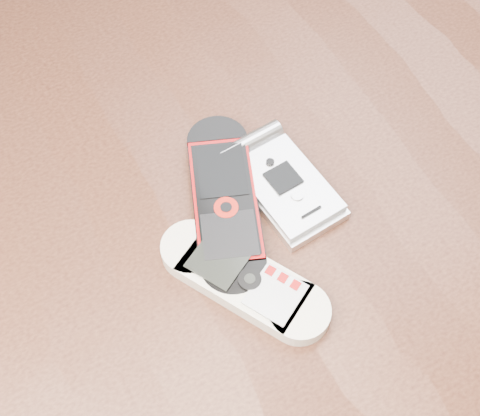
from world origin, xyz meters
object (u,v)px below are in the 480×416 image
table (235,273)px  nokia_black_red (225,202)px  nokia_white (244,280)px  motorola_razr (285,185)px

table → nokia_black_red: (-0.00, 0.01, 0.11)m
table → nokia_white: bearing=-111.2°
table → nokia_white: size_ratio=8.41×
nokia_black_red → table: bearing=-56.2°
nokia_black_red → motorola_razr: 0.05m
nokia_white → table: bearing=39.3°
table → motorola_razr: (0.05, 0.00, 0.11)m
nokia_white → motorola_razr: motorola_razr is taller
nokia_white → nokia_black_red: same height
nokia_white → motorola_razr: (0.07, 0.06, 0.00)m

